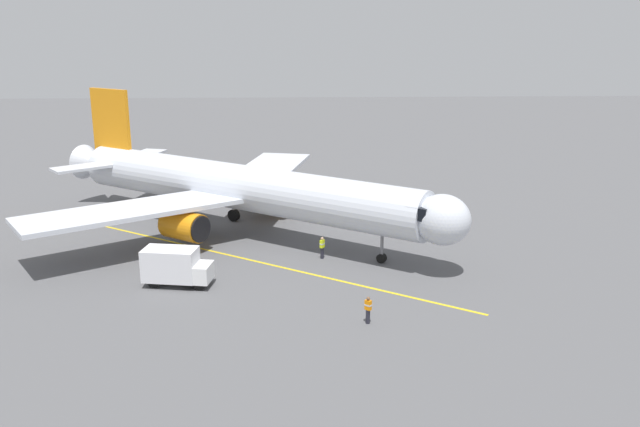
{
  "coord_description": "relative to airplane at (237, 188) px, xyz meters",
  "views": [
    {
      "loc": [
        -5.9,
        57.65,
        17.17
      ],
      "look_at": [
        -8.1,
        7.28,
        3.0
      ],
      "focal_mm": 37.61,
      "sensor_mm": 36.0,
      "label": 1
    }
  ],
  "objects": [
    {
      "name": "apron_lead_in_line",
      "position": [
        -0.23,
        6.16,
        -4.0
      ],
      "size": [
        32.81,
        23.28,
        0.01
      ],
      "primitive_type": "cube",
      "rotation": [
        0.0,
        0.0,
        0.96
      ],
      "color": "yellow",
      "rests_on": "ground"
    },
    {
      "name": "ground_crew_loader",
      "position": [
        -6.84,
        6.82,
        -3.12
      ],
      "size": [
        0.43,
        0.47,
        1.71
      ],
      "color": "#23232D",
      "rests_on": "ground"
    },
    {
      "name": "box_truck_near_nose",
      "position": [
        3.33,
        11.89,
        -2.62
      ],
      "size": [
        4.87,
        2.71,
        2.62
      ],
      "color": "white",
      "rests_on": "ground"
    },
    {
      "name": "airplane",
      "position": [
        0.0,
        0.0,
        0.0
      ],
      "size": [
        35.08,
        31.13,
        11.5
      ],
      "color": "silver",
      "rests_on": "ground"
    },
    {
      "name": "ground_crew_marshaller",
      "position": [
        -9.03,
        18.51,
        -3.12
      ],
      "size": [
        0.46,
        0.46,
        1.71
      ],
      "color": "#23232D",
      "rests_on": "ground"
    },
    {
      "name": "ground_plane",
      "position": [
        1.34,
        -2.51,
        -4.0
      ],
      "size": [
        220.0,
        220.0,
        0.0
      ],
      "primitive_type": "plane",
      "color": "#565659"
    },
    {
      "name": "ground_crew_wing_walker",
      "position": [
        -14.25,
        2.02,
        -3.12
      ],
      "size": [
        0.44,
        0.47,
        1.71
      ],
      "color": "#23232D",
      "rests_on": "ground"
    }
  ]
}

